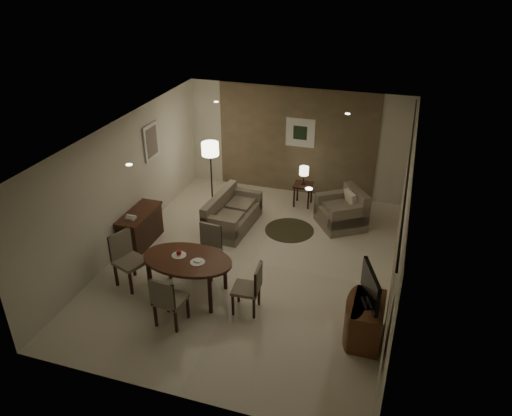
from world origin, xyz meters
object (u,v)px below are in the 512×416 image
(console_desk, at_px, (141,228))
(chair_near, at_px, (171,299))
(side_table, at_px, (303,195))
(chair_far, at_px, (206,252))
(floor_lamp, at_px, (211,174))
(sofa, at_px, (233,212))
(chair_left, at_px, (131,261))
(armchair, at_px, (341,209))
(dining_table, at_px, (189,277))
(tv_cabinet, at_px, (367,321))
(chair_right, at_px, (246,288))

(console_desk, relative_size, chair_near, 1.23)
(console_desk, xyz_separation_m, side_table, (2.87, 2.78, -0.10))
(chair_far, bearing_deg, console_desk, 166.11)
(console_desk, distance_m, floor_lamp, 2.33)
(floor_lamp, bearing_deg, sofa, -46.62)
(floor_lamp, bearing_deg, console_desk, -108.76)
(chair_left, height_order, sofa, chair_left)
(chair_left, relative_size, side_table, 1.87)
(floor_lamp, bearing_deg, chair_far, -70.07)
(chair_left, relative_size, armchair, 1.08)
(chair_near, xyz_separation_m, floor_lamp, (-0.99, 4.26, 0.31))
(chair_near, height_order, chair_far, chair_far)
(chair_near, bearing_deg, floor_lamp, -71.77)
(console_desk, height_order, chair_left, chair_left)
(chair_near, bearing_deg, sofa, -82.83)
(sofa, height_order, side_table, sofa)
(chair_far, height_order, armchair, chair_far)
(dining_table, distance_m, sofa, 2.56)
(tv_cabinet, distance_m, sofa, 4.28)
(chair_right, bearing_deg, dining_table, -99.37)
(tv_cabinet, relative_size, side_table, 1.61)
(tv_cabinet, bearing_deg, console_desk, 162.95)
(chair_right, xyz_separation_m, armchair, (1.09, 3.45, -0.04))
(sofa, relative_size, side_table, 2.91)
(console_desk, distance_m, chair_near, 2.71)
(chair_left, xyz_separation_m, armchair, (3.34, 3.39, -0.09))
(chair_left, distance_m, armchair, 4.76)
(dining_table, bearing_deg, chair_left, -177.56)
(armchair, bearing_deg, sofa, -105.62)
(dining_table, xyz_separation_m, floor_lamp, (-0.96, 3.48, 0.41))
(console_desk, bearing_deg, dining_table, -37.56)
(dining_table, height_order, chair_left, chair_left)
(chair_near, relative_size, floor_lamp, 0.61)
(chair_far, xyz_separation_m, armchair, (2.16, 2.64, -0.06))
(chair_left, bearing_deg, floor_lamp, 17.29)
(chair_far, height_order, chair_left, chair_left)
(side_table, bearing_deg, chair_far, -108.34)
(chair_near, relative_size, side_table, 1.75)
(console_desk, height_order, sofa, sofa)
(chair_left, height_order, floor_lamp, floor_lamp)
(chair_right, bearing_deg, floor_lamp, -153.94)
(dining_table, distance_m, floor_lamp, 3.63)
(floor_lamp, bearing_deg, tv_cabinet, -41.52)
(dining_table, height_order, chair_right, chair_right)
(chair_right, relative_size, floor_lamp, 0.58)
(console_desk, distance_m, chair_far, 1.85)
(armchair, distance_m, side_table, 1.29)
(chair_near, distance_m, chair_far, 1.48)
(console_desk, bearing_deg, floor_lamp, 71.24)
(chair_right, xyz_separation_m, floor_lamp, (-2.08, 3.58, 0.33))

